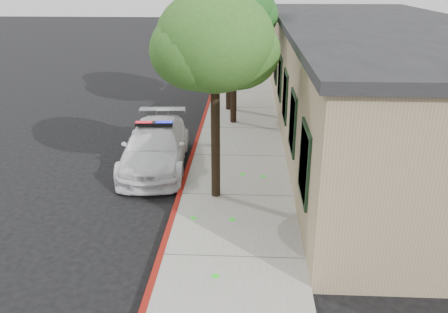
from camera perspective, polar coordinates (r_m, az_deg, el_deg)
ground at (r=10.53m, az=-8.06°, el=-12.43°), size 120.00×120.00×0.00m
sidewalk at (r=12.92m, az=1.38°, el=-5.00°), size 3.20×60.00×0.15m
red_curb at (r=13.04m, az=-5.42°, el=-4.81°), size 0.14×60.00×0.16m
clapboard_building at (r=18.58m, az=18.10°, el=8.94°), size 7.30×20.89×4.24m
police_car at (r=15.01m, az=-8.40°, el=1.25°), size 2.26×4.92×1.51m
street_tree_near at (r=11.65m, az=-1.09°, el=13.34°), size 3.20×2.95×5.41m
street_tree_mid at (r=18.40m, az=1.32°, el=17.38°), size 3.28×3.03×5.79m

